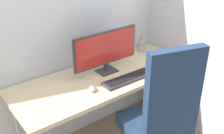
{
  "coord_description": "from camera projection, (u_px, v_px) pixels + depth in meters",
  "views": [
    {
      "loc": [
        -1.21,
        -1.65,
        1.86
      ],
      "look_at": [
        0.01,
        -0.06,
        0.85
      ],
      "focal_mm": 42.97,
      "sensor_mm": 36.0,
      "label": 1
    }
  ],
  "objects": [
    {
      "name": "monitor",
      "position": [
        106.0,
        49.0,
        2.3
      ],
      "size": [
        0.64,
        0.14,
        0.37
      ],
      "color": "#333338",
      "rests_on": "desk"
    },
    {
      "name": "mouse",
      "position": [
        92.0,
        89.0,
        2.09
      ],
      "size": [
        0.08,
        0.1,
        0.04
      ],
      "primitive_type": "ellipsoid",
      "rotation": [
        0.0,
        0.0,
        -0.33
      ],
      "color": "gray",
      "rests_on": "desk"
    },
    {
      "name": "office_chair",
      "position": [
        160.0,
        119.0,
        1.99
      ],
      "size": [
        0.61,
        0.63,
        1.23
      ],
      "color": "black",
      "rests_on": "ground_plane"
    },
    {
      "name": "desk",
      "position": [
        106.0,
        80.0,
        2.35
      ],
      "size": [
        1.66,
        0.64,
        0.75
      ],
      "color": "#D1B78C",
      "rests_on": "ground_plane"
    },
    {
      "name": "notebook",
      "position": [
        161.0,
        54.0,
        2.7
      ],
      "size": [
        0.21,
        0.2,
        0.02
      ],
      "primitive_type": "cube",
      "rotation": [
        0.0,
        0.0,
        0.28
      ],
      "color": "#B23333",
      "rests_on": "desk"
    },
    {
      "name": "pen_holder",
      "position": [
        141.0,
        46.0,
        2.78
      ],
      "size": [
        0.08,
        0.08,
        0.17
      ],
      "color": "#9EA0A5",
      "rests_on": "desk"
    },
    {
      "name": "keyboard",
      "position": [
        128.0,
        78.0,
        2.25
      ],
      "size": [
        0.47,
        0.14,
        0.03
      ],
      "color": "#333338",
      "rests_on": "desk"
    }
  ]
}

